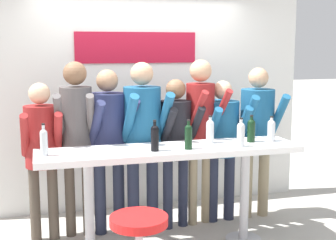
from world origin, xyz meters
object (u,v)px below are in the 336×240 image
at_px(person_center_right, 176,137).
at_px(tasting_table, 170,164).
at_px(wine_bottle_2, 251,129).
at_px(person_far_left, 42,144).
at_px(wine_bottle_4, 155,137).
at_px(person_center, 143,129).
at_px(wine_bottle_5, 188,135).
at_px(person_right, 201,121).
at_px(person_left, 77,128).
at_px(person_center_left, 109,134).
at_px(wine_bottle_3, 44,141).
at_px(person_far_right, 222,136).
at_px(wine_bottle_6, 271,129).
at_px(person_rightmost, 257,126).
at_px(wine_bottle_0, 241,133).
at_px(wine_bottle_1, 210,130).

bearing_deg(person_center_right, tasting_table, -120.58).
bearing_deg(wine_bottle_2, person_far_left, 165.87).
distance_m(tasting_table, wine_bottle_4, 0.35).
relative_size(person_center, wine_bottle_5, 6.45).
distance_m(person_right, wine_bottle_2, 0.63).
height_order(person_left, wine_bottle_5, person_left).
bearing_deg(wine_bottle_4, person_center, 88.06).
height_order(person_center_left, wine_bottle_3, person_center_left).
bearing_deg(person_far_left, person_far_right, -0.60).
xyz_separation_m(person_center_left, wine_bottle_6, (1.55, -0.56, 0.07)).
relative_size(person_right, wine_bottle_4, 6.32).
relative_size(person_center_left, person_rightmost, 1.00).
bearing_deg(person_far_right, person_center, -177.76).
distance_m(person_far_left, person_rightmost, 2.36).
distance_m(person_far_left, person_center_right, 1.38).
height_order(wine_bottle_0, wine_bottle_3, wine_bottle_3).
distance_m(person_rightmost, wine_bottle_3, 2.42).
relative_size(person_far_right, person_rightmost, 0.92).
xyz_separation_m(person_left, person_center, (0.67, -0.08, -0.03)).
distance_m(wine_bottle_2, wine_bottle_5, 0.72).
bearing_deg(wine_bottle_0, person_center_left, 148.62).
bearing_deg(person_far_left, wine_bottle_3, -89.64).
xyz_separation_m(tasting_table, person_rightmost, (1.19, 0.60, 0.21)).
bearing_deg(person_far_right, person_center_left, 177.32).
xyz_separation_m(person_far_left, person_right, (1.67, 0.01, 0.15)).
bearing_deg(wine_bottle_6, person_right, 135.70).
xyz_separation_m(tasting_table, wine_bottle_1, (0.43, 0.10, 0.28)).
height_order(person_left, wine_bottle_3, person_left).
height_order(tasting_table, person_far_left, person_far_left).
bearing_deg(person_right, wine_bottle_1, -110.06).
distance_m(tasting_table, person_far_right, 0.96).
bearing_deg(person_rightmost, wine_bottle_4, -153.18).
distance_m(person_center_right, person_right, 0.33).
bearing_deg(person_center, wine_bottle_2, -30.47).
bearing_deg(person_center, tasting_table, -78.53).
xyz_separation_m(person_right, person_rightmost, (0.69, 0.03, -0.09)).
height_order(person_center_right, wine_bottle_0, person_center_right).
bearing_deg(tasting_table, wine_bottle_6, 1.00).
height_order(tasting_table, person_rightmost, person_rightmost).
relative_size(person_far_right, wine_bottle_0, 5.73).
relative_size(person_left, person_rightmost, 1.05).
bearing_deg(wine_bottle_1, person_far_left, 164.23).
bearing_deg(person_center_left, wine_bottle_2, -32.95).
distance_m(person_center_right, wine_bottle_2, 0.81).
bearing_deg(person_left, person_right, 7.38).
relative_size(wine_bottle_2, wine_bottle_5, 0.97).
xyz_separation_m(person_far_right, person_rightmost, (0.43, 0.02, 0.09)).
bearing_deg(wine_bottle_3, wine_bottle_0, -3.59).
height_order(wine_bottle_0, wine_bottle_2, wine_bottle_0).
xyz_separation_m(person_left, wine_bottle_5, (0.96, -0.68, 0.00)).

